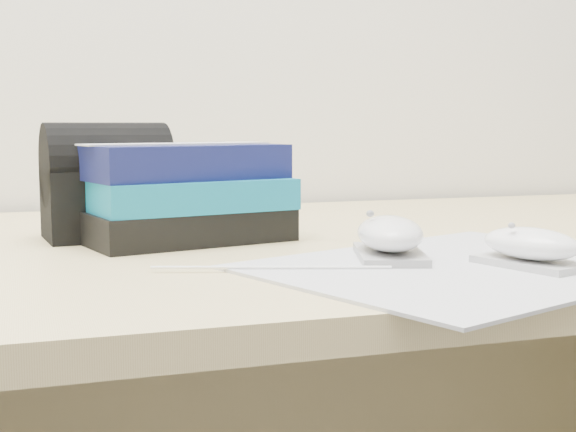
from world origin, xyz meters
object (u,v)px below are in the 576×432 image
object	(u,v)px
book_stack	(177,192)
pouch	(106,182)
desk	(319,400)
mouse_front	(531,247)
mouse_rear	(390,237)

from	to	relation	value
book_stack	pouch	bearing A→B (deg)	157.60
pouch	desk	bearing A→B (deg)	-0.19
mouse_front	mouse_rear	bearing A→B (deg)	141.45
pouch	mouse_front	bearing A→B (deg)	-43.82
mouse_front	book_stack	distance (m)	0.42
mouse_front	pouch	size ratio (longest dim) A/B	0.75
desk	pouch	xyz separation A→B (m)	(-0.27, 0.00, 0.30)
mouse_rear	mouse_front	distance (m)	0.14
pouch	book_stack	bearing A→B (deg)	-22.40
desk	book_stack	distance (m)	0.35
mouse_front	book_stack	xyz separation A→B (m)	(-0.28, 0.31, 0.03)
desk	mouse_rear	bearing A→B (deg)	-94.67
book_stack	pouch	size ratio (longest dim) A/B	1.75
desk	mouse_front	size ratio (longest dim) A/B	13.92
book_stack	pouch	world-z (taller)	pouch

